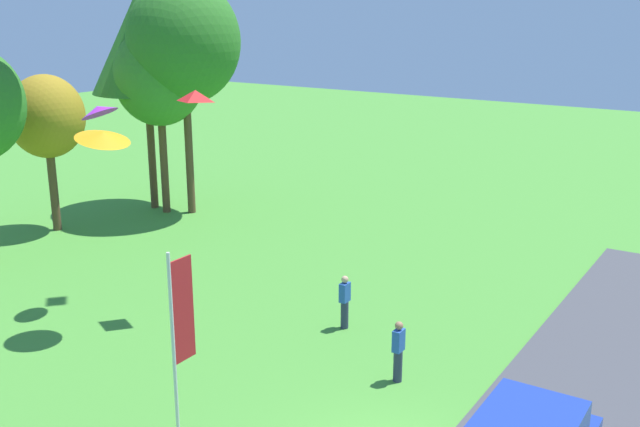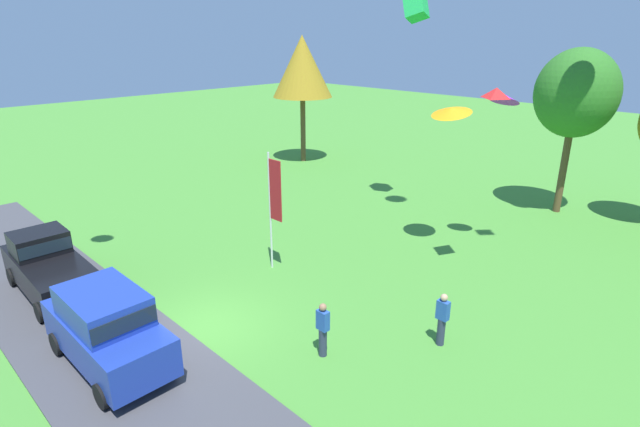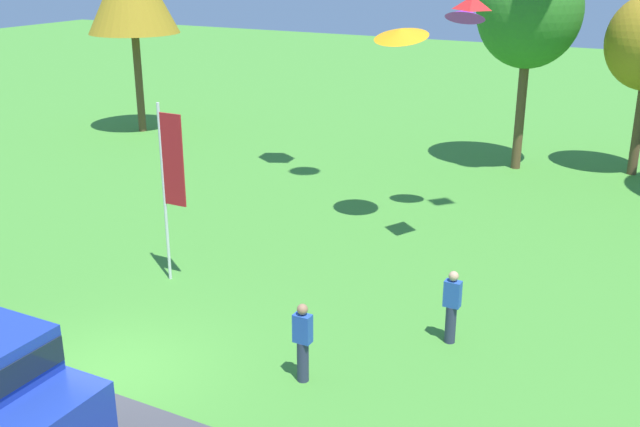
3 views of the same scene
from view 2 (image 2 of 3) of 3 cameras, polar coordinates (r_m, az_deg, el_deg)
ground_plane at (r=16.76m, az=-13.05°, el=-12.60°), size 120.00×120.00×0.00m
pavement_strip at (r=15.78m, az=-21.82°, el=-15.79°), size 36.00×4.40×0.06m
car_pickup_by_flagpole at (r=20.25m, az=-28.64°, el=-5.19°), size 5.04×2.14×2.14m
car_suv_near_entrance at (r=15.24m, az=-23.21°, el=-11.68°), size 4.61×2.07×2.28m
person_on_lawn at (r=15.56m, az=13.78°, el=-11.63°), size 0.36×0.24×1.71m
person_watching_sky at (r=14.67m, az=0.32°, el=-13.09°), size 0.36×0.24×1.71m
tree_far_left at (r=35.77m, az=-2.04°, el=16.40°), size 4.13×4.13×8.72m
tree_far_right at (r=27.83m, az=27.24°, el=12.06°), size 3.90×3.90×8.24m
flag_banner at (r=18.94m, az=-5.32°, el=1.78°), size 0.71×0.08×4.72m
kite_delta_high_left at (r=21.28m, az=20.38°, el=12.27°), size 1.29×1.30×0.69m
kite_box_over_trees at (r=25.31m, az=10.89°, el=22.37°), size 1.46×1.35×1.67m
kite_delta_low_drifter at (r=20.52m, az=14.79°, el=11.31°), size 1.69×1.71×0.62m
kite_diamond_trailing_tail at (r=18.02m, az=19.51°, el=12.87°), size 0.91×1.07×0.37m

